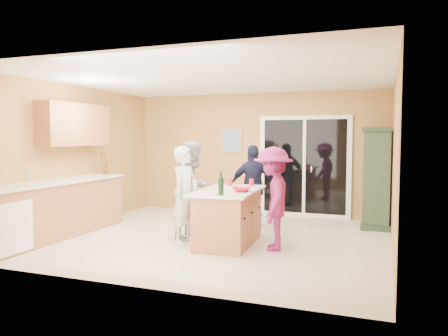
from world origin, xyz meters
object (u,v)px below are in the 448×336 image
(kitchen_island, at_px, (229,218))
(woman_magenta, at_px, (273,198))
(green_hutch, at_px, (377,179))
(woman_white, at_px, (185,195))
(woman_navy, at_px, (254,186))
(woman_grey, at_px, (193,189))

(kitchen_island, distance_m, woman_magenta, 0.82)
(green_hutch, height_order, woman_white, green_hutch)
(green_hutch, xyz_separation_m, woman_magenta, (-1.39, -2.28, -0.13))
(kitchen_island, height_order, woman_navy, woman_navy)
(green_hutch, height_order, woman_magenta, green_hutch)
(woman_navy, height_order, woman_magenta, same)
(woman_white, distance_m, woman_navy, 1.64)
(woman_grey, xyz_separation_m, woman_navy, (0.73, 1.05, -0.04))
(woman_grey, bearing_deg, woman_white, -165.51)
(woman_white, relative_size, woman_grey, 0.95)
(kitchen_island, bearing_deg, woman_white, -167.29)
(woman_navy, bearing_deg, woman_magenta, 96.86)
(kitchen_island, relative_size, woman_navy, 1.10)
(kitchen_island, bearing_deg, green_hutch, 41.52)
(woman_white, height_order, woman_grey, woman_grey)
(kitchen_island, xyz_separation_m, woman_white, (-0.64, -0.20, 0.36))
(kitchen_island, distance_m, green_hutch, 3.08)
(kitchen_island, relative_size, green_hutch, 0.91)
(green_hutch, distance_m, woman_grey, 3.43)
(woman_white, distance_m, woman_grey, 0.46)
(woman_navy, bearing_deg, woman_white, 46.08)
(green_hutch, bearing_deg, woman_white, -139.31)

